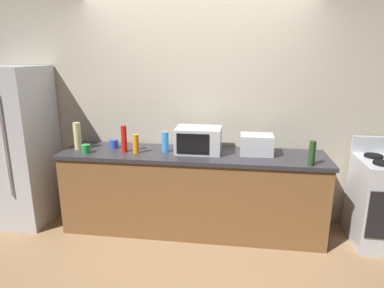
{
  "coord_description": "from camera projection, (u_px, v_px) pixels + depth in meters",
  "views": [
    {
      "loc": [
        0.48,
        -2.99,
        1.92
      ],
      "look_at": [
        0.0,
        0.4,
        1.0
      ],
      "focal_mm": 31.2,
      "sensor_mm": 36.0,
      "label": 1
    }
  ],
  "objects": [
    {
      "name": "bottle_dish_soap",
      "position": [
        136.0,
        144.0,
        3.54
      ],
      "size": [
        0.07,
        0.07,
        0.2
      ],
      "primitive_type": "cylinder",
      "color": "orange",
      "rests_on": "counter_run"
    },
    {
      "name": "bottle_spray_cleaner",
      "position": [
        165.0,
        142.0,
        3.58
      ],
      "size": [
        0.07,
        0.07,
        0.22
      ],
      "primitive_type": "cylinder",
      "color": "#338CE5",
      "rests_on": "counter_run"
    },
    {
      "name": "back_wall",
      "position": [
        197.0,
        106.0,
        3.84
      ],
      "size": [
        6.4,
        0.1,
        2.7
      ],
      "primitive_type": "cube",
      "color": "#B2A893",
      "rests_on": "ground_plane"
    },
    {
      "name": "bottle_vinegar",
      "position": [
        77.0,
        136.0,
        3.68
      ],
      "size": [
        0.08,
        0.08,
        0.3
      ],
      "primitive_type": "cylinder",
      "color": "beige",
      "rests_on": "counter_run"
    },
    {
      "name": "microwave",
      "position": [
        198.0,
        140.0,
        3.57
      ],
      "size": [
        0.48,
        0.35,
        0.27
      ],
      "color": "#B7BABF",
      "rests_on": "counter_run"
    },
    {
      "name": "bottle_wine",
      "position": [
        312.0,
        153.0,
        3.15
      ],
      "size": [
        0.06,
        0.06,
        0.24
      ],
      "primitive_type": "cylinder",
      "color": "#1E3F19",
      "rests_on": "counter_run"
    },
    {
      "name": "mug_blue",
      "position": [
        114.0,
        144.0,
        3.75
      ],
      "size": [
        0.1,
        0.1,
        0.1
      ],
      "primitive_type": "cylinder",
      "color": "#2D4CB2",
      "rests_on": "counter_run"
    },
    {
      "name": "refrigerator",
      "position": [
        16.0,
        146.0,
        3.84
      ],
      "size": [
        0.72,
        0.73,
        1.8
      ],
      "color": "#B7BABF",
      "rests_on": "ground_plane"
    },
    {
      "name": "bottle_hot_sauce",
      "position": [
        124.0,
        139.0,
        3.58
      ],
      "size": [
        0.06,
        0.06,
        0.29
      ],
      "primitive_type": "cylinder",
      "color": "red",
      "rests_on": "counter_run"
    },
    {
      "name": "toaster_oven",
      "position": [
        257.0,
        144.0,
        3.51
      ],
      "size": [
        0.34,
        0.26,
        0.21
      ],
      "primitive_type": "cube",
      "color": "#B7BABF",
      "rests_on": "counter_run"
    },
    {
      "name": "counter_run",
      "position": [
        192.0,
        192.0,
        3.68
      ],
      "size": [
        2.84,
        0.64,
        0.9
      ],
      "color": "brown",
      "rests_on": "ground_plane"
    },
    {
      "name": "ground_plane",
      "position": [
        187.0,
        248.0,
        3.42
      ],
      "size": [
        8.0,
        8.0,
        0.0
      ],
      "primitive_type": "plane",
      "color": "#93704C"
    },
    {
      "name": "mug_green",
      "position": [
        86.0,
        149.0,
        3.56
      ],
      "size": [
        0.09,
        0.09,
        0.09
      ],
      "primitive_type": "cylinder",
      "color": "#2D8C47",
      "rests_on": "counter_run"
    }
  ]
}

